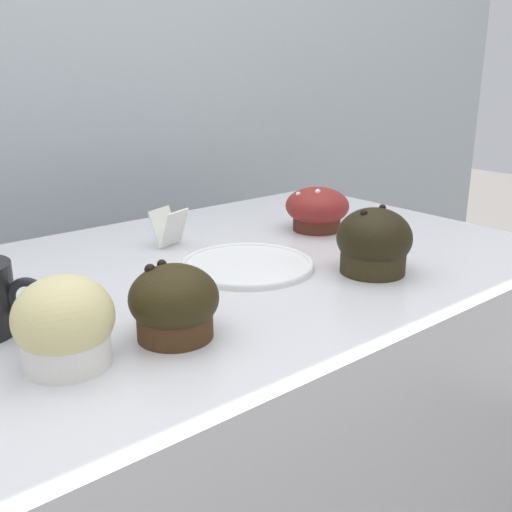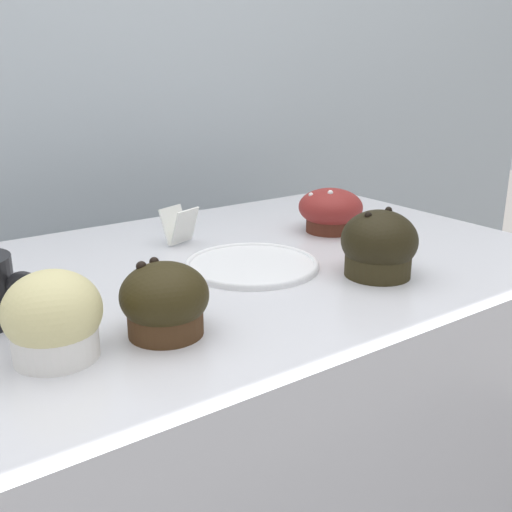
{
  "view_description": "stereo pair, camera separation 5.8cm",
  "coord_description": "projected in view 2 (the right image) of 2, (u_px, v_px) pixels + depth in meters",
  "views": [
    {
      "loc": [
        -0.49,
        -0.67,
        1.2
      ],
      "look_at": [
        -0.02,
        -0.1,
        0.96
      ],
      "focal_mm": 42.0,
      "sensor_mm": 36.0,
      "label": 1
    },
    {
      "loc": [
        -0.45,
        -0.7,
        1.2
      ],
      "look_at": [
        -0.02,
        -0.1,
        0.96
      ],
      "focal_mm": 42.0,
      "sensor_mm": 36.0,
      "label": 2
    }
  ],
  "objects": [
    {
      "name": "wall_back",
      "position": [
        83.0,
        203.0,
        1.35
      ],
      "size": [
        3.2,
        0.1,
        1.8
      ],
      "primitive_type": "cube",
      "color": "#A8B2B7",
      "rests_on": "ground"
    },
    {
      "name": "muffin_front_center",
      "position": [
        379.0,
        246.0,
        0.82
      ],
      "size": [
        0.11,
        0.11,
        0.1
      ],
      "color": "#2D2614",
      "rests_on": "display_counter"
    },
    {
      "name": "muffin_back_left",
      "position": [
        165.0,
        301.0,
        0.65
      ],
      "size": [
        0.1,
        0.1,
        0.08
      ],
      "color": "#422916",
      "rests_on": "display_counter"
    },
    {
      "name": "muffin_back_right",
      "position": [
        53.0,
        318.0,
        0.59
      ],
      "size": [
        0.1,
        0.1,
        0.09
      ],
      "color": "white",
      "rests_on": "display_counter"
    },
    {
      "name": "muffin_front_left",
      "position": [
        330.0,
        210.0,
        1.04
      ],
      "size": [
        0.11,
        0.11,
        0.08
      ],
      "color": "#4F2317",
      "rests_on": "display_counter"
    },
    {
      "name": "serving_plate",
      "position": [
        252.0,
        264.0,
        0.87
      ],
      "size": [
        0.19,
        0.19,
        0.01
      ],
      "color": "white",
      "rests_on": "display_counter"
    },
    {
      "name": "price_card",
      "position": [
        179.0,
        225.0,
        0.97
      ],
      "size": [
        0.06,
        0.06,
        0.06
      ],
      "color": "white",
      "rests_on": "display_counter"
    }
  ]
}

